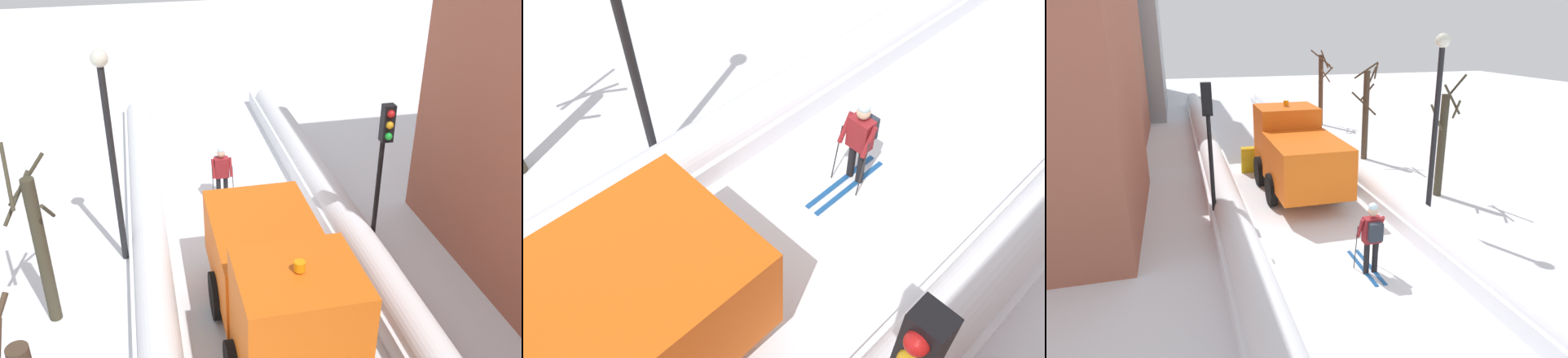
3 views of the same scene
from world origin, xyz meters
The scene contains 1 object.
skier centered at (0.33, -0.25, 1.00)m, with size 0.62×1.80×1.81m.
Camera 2 is at (-3.51, 5.30, 7.29)m, focal length 36.36 mm.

